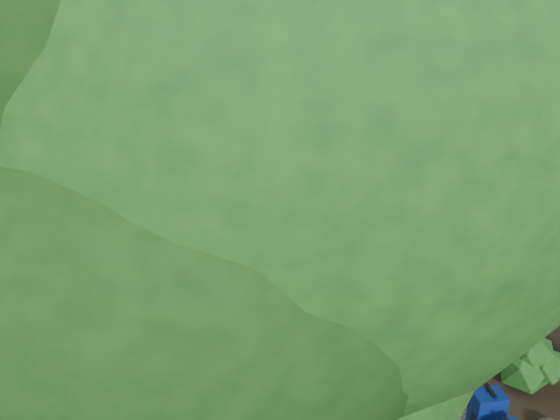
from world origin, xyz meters
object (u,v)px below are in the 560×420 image
object	(u,v)px
backpack_right_c	(487,411)
duffel_right_black	(416,338)
suitcase_on_boardwalk	(362,377)
backpack_right_d	(460,382)
duffel_right_khaki	(433,353)
kayak	(157,167)
lone_suitcase_on_sand	(255,170)
sun_lounger	(311,143)
backpack_left_d	(358,376)
backpack_left_c	(393,420)

from	to	relation	value
backpack_right_c	duffel_right_black	distance (m)	1.90
backpack_right_c	suitcase_on_boardwalk	xyz separation A→B (m)	(-1.32, 1.15, -0.02)
backpack_right_d	duffel_right_khaki	distance (m)	0.77
kayak	backpack_right_c	bearing A→B (deg)	-96.58
lone_suitcase_on_sand	sun_lounger	xyz separation A→B (m)	(2.83, 2.56, -0.02)
backpack_right_d	duffel_right_black	world-z (taller)	backpack_right_d
backpack_left_d	duffel_right_black	world-z (taller)	backpack_left_d
backpack_right_c	duffel_right_khaki	xyz separation A→B (m)	(0.09, 1.48, -0.15)
backpack_left_c	kayak	xyz separation A→B (m)	(-1.87, 13.01, -0.36)
backpack_left_c	suitcase_on_boardwalk	size ratio (longest dim) A/B	1.21
backpack_left_c	suitcase_on_boardwalk	world-z (taller)	backpack_left_c
backpack_left_c	backpack_right_d	bearing A→B (deg)	-0.12
duffel_right_black	backpack_right_d	bearing A→B (deg)	-76.34
backpack_left_d	duffel_right_khaki	size ratio (longest dim) A/B	0.87
backpack_right_c	backpack_left_d	bearing A→B (deg)	146.27
backpack_right_c	backpack_right_d	xyz separation A→B (m)	(0.08, 0.71, -0.10)
duffel_right_khaki	duffel_right_black	world-z (taller)	duffel_right_black
backpack_left_d	kayak	distance (m)	12.08
backpack_left_c	backpack_right_c	size ratio (longest dim) A/B	1.14
duffel_right_khaki	sun_lounger	world-z (taller)	sun_lounger
backpack_left_d	kayak	world-z (taller)	backpack_left_d
lone_suitcase_on_sand	backpack_left_d	bearing A→B (deg)	-88.70
backpack_left_c	duffel_right_khaki	xyz separation A→B (m)	(1.43, 1.30, -0.19)
backpack_left_d	duffel_right_khaki	bearing A→B (deg)	26.87
duffel_right_khaki	sun_lounger	bearing A→B (deg)	61.12
backpack_right_c	kayak	size ratio (longest dim) A/B	0.25
backpack_left_c	backpack_left_d	world-z (taller)	backpack_left_c
kayak	sun_lounger	distance (m)	5.80
backpack_left_c	backpack_left_d	bearing A→B (deg)	68.83
backpack_left_c	lone_suitcase_on_sand	bearing A→B (deg)	63.70
backpack_left_d	backpack_right_c	world-z (taller)	backpack_right_c
backpack_right_c	duffel_right_khaki	world-z (taller)	backpack_right_c
sun_lounger	duffel_right_khaki	bearing A→B (deg)	-77.74
duffel_right_black	suitcase_on_boardwalk	world-z (taller)	suitcase_on_boardwalk
backpack_right_d	backpack_right_c	bearing A→B (deg)	-100.80
backpack_right_c	backpack_right_d	world-z (taller)	backpack_right_c
duffel_right_khaki	kayak	size ratio (longest dim) A/B	0.22
backpack_left_c	sun_lounger	size ratio (longest dim) A/B	0.40
duffel_right_black	sun_lounger	xyz separation A→B (m)	(2.52, 11.98, -0.00)
suitcase_on_boardwalk	kayak	size ratio (longest dim) A/B	0.24
backpack_left_c	duffel_right_khaki	bearing A→B (deg)	21.55
backpack_right_d	duffel_right_khaki	bearing A→B (deg)	84.51
duffel_right_black	lone_suitcase_on_sand	size ratio (longest dim) A/B	1.06
backpack_right_c	sun_lounger	world-z (taller)	backpack_right_c
duffel_right_black	lone_suitcase_on_sand	xyz separation A→B (m)	(-0.31, 9.42, 0.02)
backpack_left_d	backpack_right_d	distance (m)	1.51
backpack_left_c	backpack_left_d	size ratio (longest dim) A/B	1.47
lone_suitcase_on_sand	backpack_left_c	bearing A→B (deg)	-88.15
backpack_right_d	suitcase_on_boardwalk	world-z (taller)	suitcase_on_boardwalk
backpack_left_c	backpack_right_c	bearing A→B (deg)	-28.48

